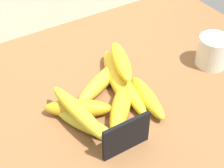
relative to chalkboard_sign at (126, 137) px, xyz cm
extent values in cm
cube|color=brown|center=(3.28, 14.01, -5.36)|extent=(110.00, 76.00, 3.00)
cube|color=black|center=(0.00, -0.07, 0.34)|extent=(11.00, 0.80, 8.40)
cube|color=#926445|center=(0.00, 0.73, -3.56)|extent=(9.90, 1.20, 0.60)
cylinder|color=silver|center=(35.74, 12.05, 0.32)|extent=(8.38, 8.38, 8.36)
ellipsoid|color=yellow|center=(9.76, 19.25, -1.72)|extent=(10.53, 21.13, 4.28)
ellipsoid|color=gold|center=(5.45, 19.43, -1.87)|extent=(19.21, 12.12, 3.96)
ellipsoid|color=gold|center=(5.07, 9.60, -1.72)|extent=(15.43, 16.31, 4.27)
ellipsoid|color=gold|center=(-3.77, 14.12, -1.72)|extent=(15.40, 11.92, 4.27)
ellipsoid|color=gold|center=(12.00, 8.86, -2.04)|extent=(5.95, 15.84, 3.63)
ellipsoid|color=gold|center=(-4.50, 9.19, -2.17)|extent=(10.00, 14.84, 3.37)
ellipsoid|color=yellow|center=(9.66, 13.28, -2.20)|extent=(6.51, 19.45, 3.31)
ellipsoid|color=yellow|center=(11.15, 19.21, 2.36)|extent=(8.85, 15.86, 3.88)
ellipsoid|color=gold|center=(-5.40, 10.27, 1.16)|extent=(5.65, 20.33, 3.28)
camera|label=1|loc=(-26.67, -37.48, 54.70)|focal=55.65mm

